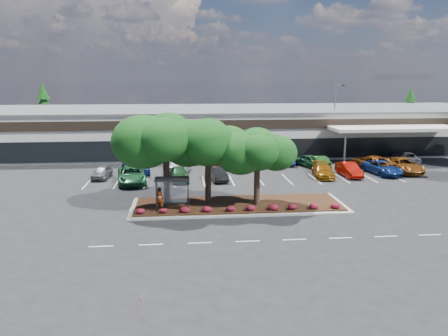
{
  "coord_description": "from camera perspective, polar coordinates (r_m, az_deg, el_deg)",
  "views": [
    {
      "loc": [
        -6.57,
        -31.24,
        10.74
      ],
      "look_at": [
        -2.89,
        7.61,
        2.6
      ],
      "focal_mm": 35.0,
      "sensor_mm": 36.0,
      "label": 1
    }
  ],
  "objects": [
    {
      "name": "landscape_island",
      "position": [
        37.09,
        1.9,
        -4.86
      ],
      "size": [
        18.0,
        6.0,
        0.26
      ],
      "color": "#A2A29D",
      "rests_on": "ground"
    },
    {
      "name": "island_tree_west",
      "position": [
        36.36,
        -7.58,
        1.32
      ],
      "size": [
        7.2,
        7.2,
        7.89
      ],
      "primitive_type": null,
      "color": "#103510",
      "rests_on": "landscape_island"
    },
    {
      "name": "car_9",
      "position": [
        50.24,
        -11.5,
        0.06
      ],
      "size": [
        3.84,
        5.8,
        1.48
      ],
      "primitive_type": "imported",
      "rotation": [
        0.0,
        0.0,
        3.42
      ],
      "color": "#0B1A53",
      "rests_on": "ground"
    },
    {
      "name": "island_tree_east",
      "position": [
        36.19,
        4.35,
        0.23
      ],
      "size": [
        5.8,
        5.8,
        6.5
      ],
      "primitive_type": null,
      "color": "#103510",
      "rests_on": "landscape_island"
    },
    {
      "name": "lane_markings",
      "position": [
        43.5,
        3.26,
        -2.52
      ],
      "size": [
        33.12,
        20.06,
        0.01
      ],
      "color": "silver",
      "rests_on": "ground"
    },
    {
      "name": "ground",
      "position": [
        33.68,
        6.17,
        -6.88
      ],
      "size": [
        160.0,
        160.0,
        0.0
      ],
      "primitive_type": "plane",
      "color": "black",
      "rests_on": "ground"
    },
    {
      "name": "car_1",
      "position": [
        45.99,
        -11.95,
        -0.91
      ],
      "size": [
        3.61,
        6.39,
        1.69
      ],
      "primitive_type": "imported",
      "rotation": [
        0.0,
        0.0,
        0.14
      ],
      "color": "#1D562E",
      "rests_on": "ground"
    },
    {
      "name": "person_waiting",
      "position": [
        35.3,
        -8.41,
        -4.01
      ],
      "size": [
        0.79,
        0.63,
        1.9
      ],
      "primitive_type": "imported",
      "rotation": [
        0.0,
        0.0,
        2.87
      ],
      "color": "#594C47",
      "rests_on": "landscape_island"
    },
    {
      "name": "shrub_row",
      "position": [
        34.98,
        2.34,
        -5.23
      ],
      "size": [
        17.0,
        0.8,
        0.5
      ],
      "primitive_type": null,
      "color": "maroon",
      "rests_on": "landscape_island"
    },
    {
      "name": "car_11",
      "position": [
        52.79,
        0.18,
        0.81
      ],
      "size": [
        3.56,
        5.42,
        1.38
      ],
      "primitive_type": "imported",
      "rotation": [
        0.0,
        0.0,
        2.87
      ],
      "color": "#8A0E03",
      "rests_on": "ground"
    },
    {
      "name": "survey_stake",
      "position": [
        20.92,
        -10.78,
        -17.11
      ],
      "size": [
        0.08,
        0.14,
        1.11
      ],
      "color": "#A28254",
      "rests_on": "ground"
    },
    {
      "name": "car_16",
      "position": [
        54.52,
        18.64,
        0.68
      ],
      "size": [
        4.98,
        6.57,
        1.66
      ],
      "primitive_type": "imported",
      "rotation": [
        0.0,
        0.0,
        3.57
      ],
      "color": "brown",
      "rests_on": "ground"
    },
    {
      "name": "island_tree_mid",
      "position": [
        37.13,
        -2.13,
        1.19
      ],
      "size": [
        6.6,
        6.6,
        7.32
      ],
      "primitive_type": null,
      "color": "#103510",
      "rests_on": "landscape_island"
    },
    {
      "name": "car_17",
      "position": [
        60.16,
        22.67,
        1.29
      ],
      "size": [
        3.46,
        5.66,
        1.46
      ],
      "primitive_type": "imported",
      "rotation": [
        0.0,
        0.0,
        2.93
      ],
      "color": "#5C5C63",
      "rests_on": "ground"
    },
    {
      "name": "car_0",
      "position": [
        48.91,
        -15.66,
        -0.53
      ],
      "size": [
        2.04,
        4.15,
        1.36
      ],
      "primitive_type": "imported",
      "rotation": [
        0.0,
        0.0,
        -0.11
      ],
      "color": "#525459",
      "rests_on": "ground"
    },
    {
      "name": "car_8",
      "position": [
        54.07,
        22.41,
        0.31
      ],
      "size": [
        2.97,
        6.02,
        1.64
      ],
      "primitive_type": "imported",
      "rotation": [
        0.0,
        0.0,
        0.04
      ],
      "color": "brown",
      "rests_on": "ground"
    },
    {
      "name": "car_3",
      "position": [
        46.2,
        -0.87,
        -0.76
      ],
      "size": [
        2.13,
        4.46,
        1.41
      ],
      "primitive_type": "imported",
      "rotation": [
        0.0,
        0.0,
        0.15
      ],
      "color": "black",
      "rests_on": "ground"
    },
    {
      "name": "conifer_north_west",
      "position": [
        80.92,
        -22.4,
        6.84
      ],
      "size": [
        4.4,
        4.4,
        10.0
      ],
      "primitive_type": "cone",
      "color": "#103510",
      "rests_on": "ground"
    },
    {
      "name": "car_5",
      "position": [
        48.97,
        12.79,
        -0.32
      ],
      "size": [
        2.72,
        5.18,
        1.43
      ],
      "primitive_type": "imported",
      "rotation": [
        0.0,
        0.0,
        -0.15
      ],
      "color": "#7D4809",
      "rests_on": "ground"
    },
    {
      "name": "car_2",
      "position": [
        46.24,
        -5.87,
        -0.74
      ],
      "size": [
        2.16,
        4.59,
        1.52
      ],
      "primitive_type": "imported",
      "rotation": [
        0.0,
        0.0,
        0.08
      ],
      "color": "#19431F",
      "rests_on": "ground"
    },
    {
      "name": "retail_store",
      "position": [
        65.92,
        0.4,
        5.18
      ],
      "size": [
        80.4,
        25.2,
        6.25
      ],
      "color": "silver",
      "rests_on": "ground"
    },
    {
      "name": "car_6",
      "position": [
        50.03,
        16.01,
        -0.19
      ],
      "size": [
        1.73,
        4.62,
        1.51
      ],
      "primitive_type": "imported",
      "rotation": [
        0.0,
        0.0,
        0.03
      ],
      "color": "#8C0C04",
      "rests_on": "ground"
    },
    {
      "name": "bus_shelter",
      "position": [
        35.23,
        -6.77,
        -2.15
      ],
      "size": [
        2.75,
        1.55,
        2.59
      ],
      "color": "black",
      "rests_on": "landscape_island"
    },
    {
      "name": "car_7",
      "position": [
        52.19,
        19.98,
        0.03
      ],
      "size": [
        3.31,
        5.7,
        1.49
      ],
      "primitive_type": "imported",
      "rotation": [
        0.0,
        0.0,
        0.16
      ],
      "color": "navy",
      "rests_on": "ground"
    },
    {
      "name": "car_13",
      "position": [
        55.34,
        8.2,
        1.29
      ],
      "size": [
        2.21,
        4.86,
        1.55
      ],
      "primitive_type": "imported",
      "rotation": [
        0.0,
        0.0,
        3.02
      ],
      "color": "navy",
      "rests_on": "ground"
    },
    {
      "name": "light_pole",
      "position": [
        63.22,
        14.26,
        5.63
      ],
      "size": [
        1.43,
        0.52,
        9.84
      ],
      "rotation": [
        0.0,
        0.0,
        -0.11
      ],
      "color": "#A2A29D",
      "rests_on": "ground"
    },
    {
      "name": "car_15",
      "position": [
        54.29,
        10.96,
        0.99
      ],
      "size": [
        3.42,
        4.89,
        1.55
      ],
      "primitive_type": "imported",
      "rotation": [
        0.0,
        0.0,
        3.53
      ],
      "color": "#194424",
      "rests_on": "ground"
    },
    {
      "name": "car_10",
      "position": [
        49.96,
        -5.9,
        0.23
      ],
      "size": [
        3.0,
        5.7,
        1.58
      ],
      "primitive_type": "imported",
      "rotation": [
        0.0,
        0.0,
        2.99
      ],
      "color": "#A9AEB4",
      "rests_on": "ground"
    },
    {
      "name": "car_12",
      "position": [
        54.92,
        4.28,
        1.35
      ],
      "size": [
        2.32,
        5.71,
        1.66
      ],
      "primitive_type": "imported",
      "rotation": [
        0.0,
        0.0,
        3.14
      ],
      "color": "silver",
      "rests_on": "ground"
    },
    {
      "name": "conifer_north_east",
      "position": [
        85.71,
        23.02,
        6.68
      ],
      "size": [
        3.96,
        3.96,
        9.0
      ],
      "primitive_type": "cone",
      "color": "#103510",
      "rests_on": "ground"
    },
    {
      "name": "car_14",
      "position": [
        53.58,
        12.1,
        0.79
      ],
      "size": [
        2.02,
        4.79,
        1.54
      ],
      "primitive_type": "imported",
      "rotation": [
        0.0,
        0.0,
        3.23
      ],
      "color": "#184112",
      "rests_on": "ground"
    }
  ]
}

